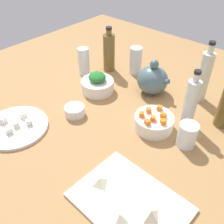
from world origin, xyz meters
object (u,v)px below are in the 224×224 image
object	(u,v)px
bowl_small_side	(75,111)
drinking_glass_1	(187,135)
bowl_greens	(98,86)
bottle_0	(204,76)
cutting_board	(129,202)
plate_tofu	(15,127)
bottle_1	(109,52)
bowl_carrots	(154,122)
bottle_2	(190,103)
teapot	(153,80)
drinking_glass_2	(136,60)
drinking_glass_0	(84,61)

from	to	relation	value
bowl_small_side	drinking_glass_1	bearing A→B (deg)	19.33
bowl_greens	bottle_0	bearing A→B (deg)	33.62
cutting_board	bowl_greens	size ratio (longest dim) A/B	2.12
bottle_0	plate_tofu	bearing A→B (deg)	-123.89
cutting_board	bottle_1	xyz separation A→B (cm)	(-57.50, 54.76, 9.56)
plate_tofu	bottle_1	bearing A→B (deg)	93.70
bowl_greens	bowl_carrots	bearing A→B (deg)	-7.00
bottle_1	bottle_2	size ratio (longest dim) A/B	0.96
cutting_board	teapot	size ratio (longest dim) A/B	1.95
bottle_1	drinking_glass_2	distance (cm)	14.24
bottle_1	drinking_glass_1	world-z (taller)	bottle_1
bottle_0	bottle_1	bearing A→B (deg)	-171.70
teapot	bottle_2	bearing A→B (deg)	-22.37
bowl_greens	drinking_glass_0	xyz separation A→B (cm)	(-16.13, 6.92, 4.25)
bowl_carrots	bottle_1	size ratio (longest dim) A/B	0.66
bowl_greens	drinking_glass_1	world-z (taller)	drinking_glass_1
plate_tofu	bowl_carrots	size ratio (longest dim) A/B	1.67
cutting_board	plate_tofu	xyz separation A→B (cm)	(-53.69, -4.06, 0.10)
bowl_carrots	teapot	distance (cm)	25.39
cutting_board	bowl_greens	distance (cm)	60.13
bottle_2	drinking_glass_2	size ratio (longest dim) A/B	1.74
bottle_1	drinking_glass_2	size ratio (longest dim) A/B	1.67
bowl_small_side	bottle_2	distance (cm)	46.02
bowl_small_side	drinking_glass_2	distance (cm)	44.91
bottle_2	teapot	bearing A→B (deg)	157.63
bowl_greens	bowl_small_side	bearing A→B (deg)	-74.28
bowl_greens	drinking_glass_2	distance (cm)	25.89
drinking_glass_0	drinking_glass_2	size ratio (longest dim) A/B	1.02
bottle_1	drinking_glass_1	bearing A→B (deg)	-21.42
bowl_carrots	bottle_0	distance (cm)	31.42
bowl_small_side	drinking_glass_0	size ratio (longest dim) A/B	0.59
cutting_board	teapot	bearing A→B (deg)	118.63
bottle_2	drinking_glass_2	xyz separation A→B (cm)	(-40.15, 18.99, -3.46)
plate_tofu	bottle_0	bearing A→B (deg)	56.11
bottle_2	drinking_glass_2	bearing A→B (deg)	154.69
bottle_0	bottle_1	distance (cm)	48.57
bottle_2	drinking_glass_1	size ratio (longest dim) A/B	2.57
teapot	bottle_2	xyz separation A→B (cm)	(23.22, -9.56, 3.74)
bowl_greens	drinking_glass_0	bearing A→B (deg)	156.78
bowl_greens	bottle_0	size ratio (longest dim) A/B	0.56
bowl_greens	drinking_glass_1	size ratio (longest dim) A/B	1.62
cutting_board	drinking_glass_0	size ratio (longest dim) A/B	2.27
cutting_board	drinking_glass_0	bearing A→B (deg)	146.10
bottle_2	plate_tofu	bearing A→B (deg)	-136.08
bowl_greens	bowl_small_side	size ratio (longest dim) A/B	1.81
cutting_board	bottle_0	xyz separation A→B (cm)	(-9.46, 61.78, 11.20)
bottle_0	drinking_glass_1	bearing A→B (deg)	-71.77
cutting_board	drinking_glass_0	world-z (taller)	drinking_glass_0
teapot	bottle_0	bearing A→B (deg)	26.85
cutting_board	bowl_carrots	distance (cm)	34.79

